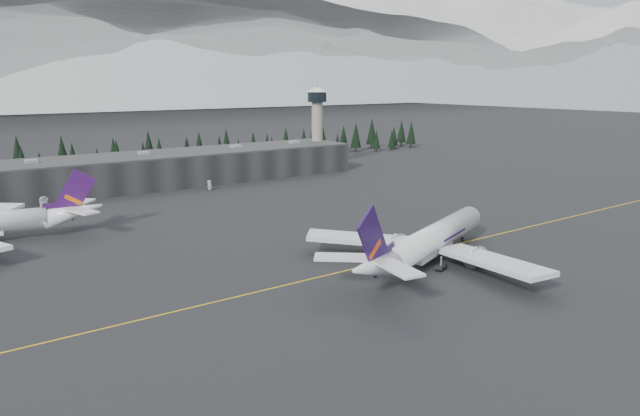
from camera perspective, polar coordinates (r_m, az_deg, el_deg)
ground at (r=132.69m, az=5.03°, el=-5.34°), size 1400.00×1400.00×0.00m
taxiline at (r=131.25m, az=5.59°, el=-5.55°), size 400.00×0.40×0.02m
terminal at (r=238.15m, az=-14.82°, el=3.87°), size 160.00×30.00×12.60m
control_tower at (r=274.08m, az=-0.28°, el=8.98°), size 10.00×10.00×37.70m
treeline at (r=272.66m, az=-17.61°, el=5.02°), size 360.00×20.00×15.00m
jet_main at (r=130.07m, az=10.49°, el=-3.46°), size 61.17×54.67×18.63m
gse_vehicle_a at (r=200.05m, az=-25.85°, el=-0.21°), size 4.03×5.83×1.48m
gse_vehicle_b at (r=221.61m, az=-10.93°, el=1.95°), size 4.17×2.54×1.33m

